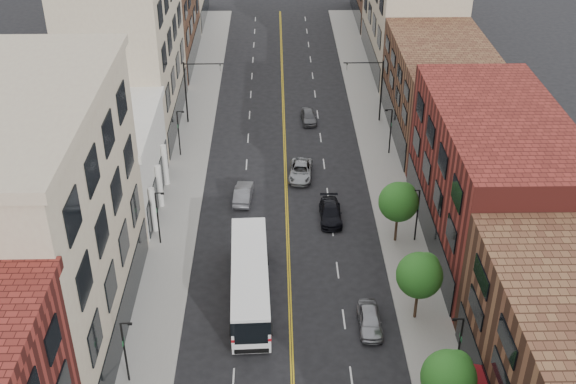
{
  "coord_description": "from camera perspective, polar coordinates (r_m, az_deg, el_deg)",
  "views": [
    {
      "loc": [
        -0.99,
        -27.13,
        36.12
      ],
      "look_at": [
        0.01,
        24.21,
        5.0
      ],
      "focal_mm": 45.0,
      "sensor_mm": 36.0,
      "label": 1
    }
  ],
  "objects": [
    {
      "name": "lamp_r_3",
      "position": [
        75.82,
        8.09,
        4.96
      ],
      "size": [
        0.81,
        0.55,
        5.05
      ],
      "color": "black",
      "rests_on": "sidewalk_right"
    },
    {
      "name": "lamp_l_1",
      "position": [
        49.32,
        -12.75,
        -11.99
      ],
      "size": [
        0.81,
        0.55,
        5.05
      ],
      "color": "black",
      "rests_on": "sidewalk_left"
    },
    {
      "name": "car_lane_c",
      "position": [
        83.2,
        1.64,
        5.99
      ],
      "size": [
        1.85,
        4.06,
        1.35
      ],
      "primitive_type": "imported",
      "rotation": [
        0.0,
        0.0,
        0.07
      ],
      "color": "#55565B",
      "rests_on": "ground"
    },
    {
      "name": "bldg_l_far_a",
      "position": [
        81.46,
        -12.62,
        11.02
      ],
      "size": [
        10.0,
        20.0,
        18.0
      ],
      "primitive_type": "cube",
      "color": "tan",
      "rests_on": "ground"
    },
    {
      "name": "lamp_l_2",
      "position": [
        61.74,
        -10.23,
        -1.81
      ],
      "size": [
        0.81,
        0.55,
        5.05
      ],
      "color": "black",
      "rests_on": "sidewalk_left"
    },
    {
      "name": "bldg_l_tanoffice",
      "position": [
        51.01,
        -19.24,
        -2.87
      ],
      "size": [
        10.0,
        22.0,
        18.0
      ],
      "primitive_type": "cube",
      "color": "tan",
      "rests_on": "ground"
    },
    {
      "name": "car_lane_a",
      "position": [
        65.41,
        3.38,
        -1.64
      ],
      "size": [
        1.95,
        4.79,
        1.39
      ],
      "primitive_type": "imported",
      "rotation": [
        0.0,
        0.0,
        -0.0
      ],
      "color": "black",
      "rests_on": "ground"
    },
    {
      "name": "bldg_r_far_a",
      "position": [
        80.59,
        11.98,
        7.81
      ],
      "size": [
        10.0,
        20.0,
        10.0
      ],
      "primitive_type": "cube",
      "color": "brown",
      "rests_on": "ground"
    },
    {
      "name": "tree_r_3",
      "position": [
        61.26,
        8.8,
        -0.67
      ],
      "size": [
        3.4,
        3.4,
        5.59
      ],
      "color": "black",
      "rests_on": "sidewalk_right"
    },
    {
      "name": "tree_r_2",
      "position": [
        53.19,
        10.43,
        -6.37
      ],
      "size": [
        3.4,
        3.4,
        5.59
      ],
      "color": "black",
      "rests_on": "sidewalk_right"
    },
    {
      "name": "bldg_l_far_b",
      "position": [
        100.63,
        -10.55,
        14.18
      ],
      "size": [
        10.0,
        20.0,
        15.0
      ],
      "primitive_type": "cube",
      "color": "brown",
      "rests_on": "ground"
    },
    {
      "name": "car_lane_behind",
      "position": [
        68.24,
        -3.55,
        -0.09
      ],
      "size": [
        1.89,
        4.56,
        1.47
      ],
      "primitive_type": "imported",
      "rotation": [
        0.0,
        0.0,
        3.06
      ],
      "color": "#54555A",
      "rests_on": "ground"
    },
    {
      "name": "tree_r_1",
      "position": [
        45.88,
        12.67,
        -13.98
      ],
      "size": [
        3.4,
        3.4,
        5.59
      ],
      "color": "black",
      "rests_on": "sidewalk_right"
    },
    {
      "name": "car_lane_b",
      "position": [
        71.9,
        1.01,
        1.68
      ],
      "size": [
        2.71,
        5.09,
        1.36
      ],
      "primitive_type": "imported",
      "rotation": [
        0.0,
        0.0,
        -0.09
      ],
      "color": "gray",
      "rests_on": "ground"
    },
    {
      "name": "signal_mast_right",
      "position": [
        82.23,
        6.91,
        8.48
      ],
      "size": [
        4.49,
        0.18,
        7.2
      ],
      "color": "black",
      "rests_on": "sidewalk_right"
    },
    {
      "name": "sidewalk_left",
      "position": [
        72.39,
        -8.12,
        1.01
      ],
      "size": [
        4.0,
        110.0,
        0.15
      ],
      "primitive_type": "cube",
      "color": "gray",
      "rests_on": "ground"
    },
    {
      "name": "city_bus",
      "position": [
        55.56,
        -3.03,
        -6.84
      ],
      "size": [
        3.46,
        12.87,
        3.28
      ],
      "rotation": [
        0.0,
        0.0,
        0.04
      ],
      "color": "white",
      "rests_on": "ground"
    },
    {
      "name": "signal_mast_left",
      "position": [
        81.98,
        -7.61,
        8.36
      ],
      "size": [
        4.49,
        0.18,
        7.2
      ],
      "color": "black",
      "rests_on": "sidewalk_left"
    },
    {
      "name": "sidewalk_right",
      "position": [
        72.67,
        7.73,
        1.17
      ],
      "size": [
        4.0,
        110.0,
        0.15
      ],
      "primitive_type": "cube",
      "color": "gray",
      "rests_on": "ground"
    },
    {
      "name": "lamp_r_1",
      "position": [
        49.76,
        13.35,
        -11.62
      ],
      "size": [
        0.81,
        0.55,
        5.05
      ],
      "color": "black",
      "rests_on": "sidewalk_right"
    },
    {
      "name": "car_parked_far",
      "position": [
        53.97,
        6.49,
        -10.01
      ],
      "size": [
        1.74,
        4.25,
        1.44
      ],
      "primitive_type": "imported",
      "rotation": [
        0.0,
        0.0,
        -0.01
      ],
      "color": "gray",
      "rests_on": "ground"
    },
    {
      "name": "lamp_l_3",
      "position": [
        75.53,
        -8.61,
        4.81
      ],
      "size": [
        0.81,
        0.55,
        5.05
      ],
      "color": "black",
      "rests_on": "sidewalk_left"
    },
    {
      "name": "bldg_r_mid",
      "position": [
        62.01,
        15.9,
        0.85
      ],
      "size": [
        10.0,
        22.0,
        12.0
      ],
      "primitive_type": "cube",
      "color": "maroon",
      "rests_on": "ground"
    },
    {
      "name": "bldg_l_white",
      "position": [
        68.32,
        -14.54,
        2.09
      ],
      "size": [
        10.0,
        14.0,
        8.0
      ],
      "primitive_type": "cube",
      "color": "silver",
      "rests_on": "ground"
    },
    {
      "name": "bldg_r_far_b",
      "position": [
        99.22,
        9.65,
        13.72
      ],
      "size": [
        10.0,
        22.0,
        14.0
      ],
      "primitive_type": "cube",
      "color": "tan",
      "rests_on": "ground"
    },
    {
      "name": "lamp_r_2",
      "position": [
        62.1,
        10.15,
        -1.6
      ],
      "size": [
        0.81,
        0.55,
        5.05
      ],
      "color": "black",
      "rests_on": "sidewalk_right"
    }
  ]
}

